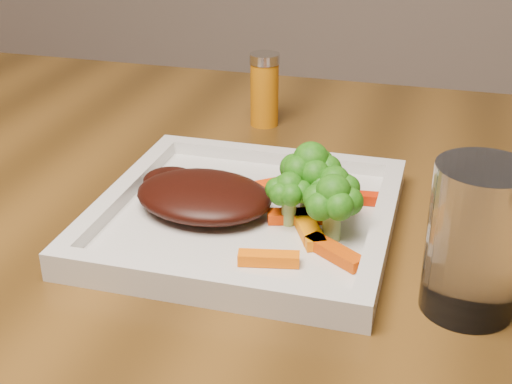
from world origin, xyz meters
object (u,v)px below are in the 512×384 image
(steak, at_px, (204,196))
(drinking_glass, at_px, (475,240))
(plate, at_px, (246,220))
(spice_shaker, at_px, (264,90))

(steak, xyz_separation_m, drinking_glass, (0.24, -0.08, 0.03))
(steak, bearing_deg, drinking_glass, -17.62)
(plate, relative_size, drinking_glass, 2.25)
(plate, height_order, spice_shaker, spice_shaker)
(plate, height_order, steak, steak)
(steak, bearing_deg, spice_shaker, 92.51)
(plate, xyz_separation_m, drinking_glass, (0.20, -0.08, 0.05))
(plate, distance_m, spice_shaker, 0.27)
(steak, relative_size, drinking_glass, 1.10)
(plate, bearing_deg, steak, -177.49)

